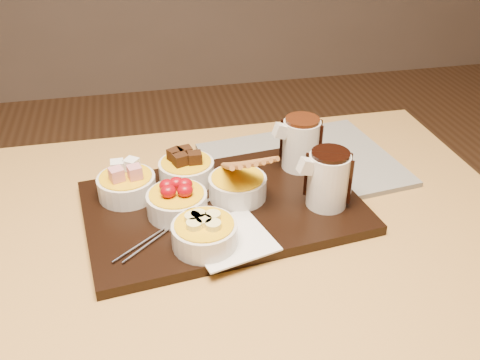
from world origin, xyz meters
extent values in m
cube|color=#B98B44|center=(0.00, 0.00, 0.73)|extent=(1.20, 0.80, 0.04)
cylinder|color=#B98B44|center=(0.54, 0.34, 0.35)|extent=(0.06, 0.06, 0.71)
cube|color=black|center=(0.09, 0.08, 0.76)|extent=(0.49, 0.35, 0.02)
cube|color=white|center=(0.09, -0.03, 0.77)|extent=(0.15, 0.15, 0.00)
cylinder|color=silver|center=(-0.06, 0.13, 0.79)|extent=(0.10, 0.10, 0.04)
cylinder|color=silver|center=(0.04, 0.16, 0.79)|extent=(0.10, 0.10, 0.04)
cylinder|color=silver|center=(0.02, 0.06, 0.79)|extent=(0.10, 0.10, 0.04)
cylinder|color=silver|center=(0.12, 0.09, 0.79)|extent=(0.10, 0.10, 0.04)
cylinder|color=silver|center=(0.05, -0.03, 0.79)|extent=(0.10, 0.10, 0.04)
cylinder|color=silver|center=(0.27, 0.04, 0.82)|extent=(0.08, 0.08, 0.09)
cylinder|color=silver|center=(0.26, 0.17, 0.82)|extent=(0.08, 0.08, 0.09)
cube|color=beige|center=(0.28, 0.19, 0.76)|extent=(0.39, 0.33, 0.01)
camera|label=1|loc=(-0.04, -0.67, 1.28)|focal=40.00mm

